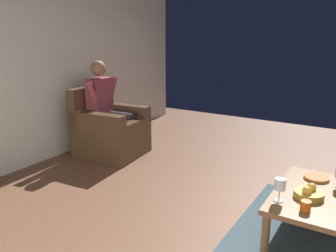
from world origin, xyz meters
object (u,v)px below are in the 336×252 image
object	(u,v)px
person_seated	(108,106)
fruit_bowl	(309,193)
decorative_dish	(316,178)
armchair	(109,131)
wine_glass_far	(280,186)
coffee_table	(316,200)
candle_jar	(306,206)

from	to	relation	value
person_seated	fruit_bowl	size ratio (longest dim) A/B	5.67
person_seated	decorative_dish	bearing A→B (deg)	77.02
armchair	person_seated	world-z (taller)	person_seated
wine_glass_far	decorative_dish	bearing A→B (deg)	162.74
fruit_bowl	decorative_dish	world-z (taller)	fruit_bowl
coffee_table	decorative_dish	world-z (taller)	decorative_dish
person_seated	candle_jar	bearing A→B (deg)	64.72
coffee_table	fruit_bowl	distance (m)	0.14
wine_glass_far	coffee_table	bearing A→B (deg)	140.55
armchair	coffee_table	xyz separation A→B (m)	(0.71, 2.72, 0.02)
armchair	candle_jar	distance (m)	2.89
decorative_dish	armchair	bearing A→B (deg)	-98.82
fruit_bowl	armchair	bearing A→B (deg)	-106.86
coffee_table	armchair	bearing A→B (deg)	-104.74
person_seated	decorative_dish	distance (m)	2.72
armchair	candle_jar	size ratio (longest dim) A/B	11.97
person_seated	candle_jar	xyz separation A→B (m)	(1.04, 2.70, -0.24)
fruit_bowl	candle_jar	bearing A→B (deg)	4.22
armchair	wine_glass_far	world-z (taller)	armchair
fruit_bowl	candle_jar	xyz separation A→B (m)	(0.23, 0.02, 0.00)
armchair	fruit_bowl	xyz separation A→B (m)	(0.81, 2.67, 0.11)
person_seated	coffee_table	bearing A→B (deg)	71.11
person_seated	fruit_bowl	xyz separation A→B (m)	(0.81, 2.68, -0.24)
person_seated	candle_jar	distance (m)	2.90
coffee_table	wine_glass_far	bearing A→B (deg)	-39.45
person_seated	coffee_table	size ratio (longest dim) A/B	1.27
wine_glass_far	fruit_bowl	distance (m)	0.27
coffee_table	wine_glass_far	size ratio (longest dim) A/B	5.54
armchair	fruit_bowl	bearing A→B (deg)	68.93
coffee_table	decorative_dish	bearing A→B (deg)	-171.25
coffee_table	decorative_dish	size ratio (longest dim) A/B	4.76
fruit_bowl	candle_jar	distance (m)	0.23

